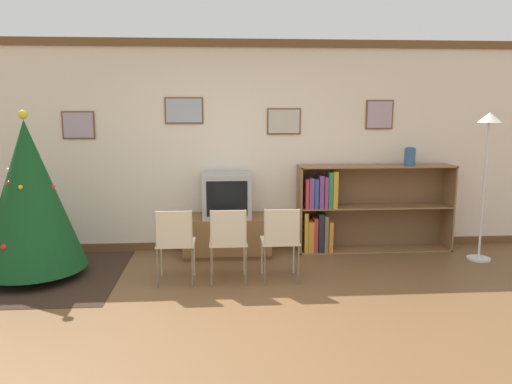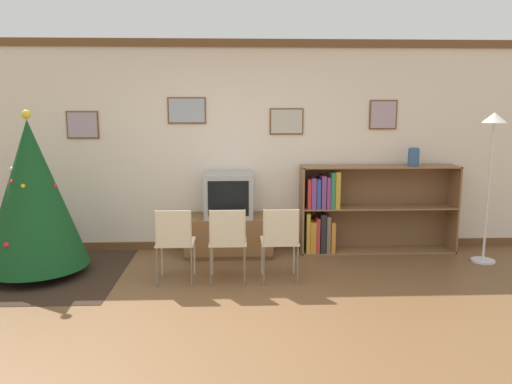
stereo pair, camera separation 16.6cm
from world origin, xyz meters
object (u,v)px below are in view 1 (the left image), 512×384
(standing_lamp, at_px, (487,148))
(christmas_tree, at_px, (29,196))
(folding_chair_left, at_px, (175,241))
(folding_chair_right, at_px, (281,239))
(tv_console, at_px, (227,236))
(television, at_px, (227,195))
(vase, at_px, (410,156))
(bookshelf, at_px, (348,210))
(folding_chair_center, at_px, (228,240))

(standing_lamp, bearing_deg, christmas_tree, -177.16)
(folding_chair_left, relative_size, folding_chair_right, 1.00)
(christmas_tree, distance_m, tv_console, 2.34)
(television, xyz_separation_m, vase, (2.35, 0.07, 0.46))
(folding_chair_right, bearing_deg, christmas_tree, 172.74)
(folding_chair_left, height_order, bookshelf, bookshelf)
(tv_console, xyz_separation_m, standing_lamp, (3.10, -0.42, 1.13))
(christmas_tree, height_order, folding_chair_left, christmas_tree)
(christmas_tree, xyz_separation_m, tv_console, (2.14, 0.68, -0.66))
(christmas_tree, height_order, bookshelf, christmas_tree)
(bookshelf, distance_m, standing_lamp, 1.82)
(folding_chair_left, height_order, folding_chair_center, same)
(tv_console, bearing_deg, standing_lamp, -7.66)
(christmas_tree, bearing_deg, tv_console, 17.54)
(christmas_tree, distance_m, vase, 4.56)
(tv_console, distance_m, bookshelf, 1.61)
(christmas_tree, xyz_separation_m, television, (2.14, 0.67, -0.14))
(folding_chair_center, xyz_separation_m, folding_chair_right, (0.56, 0.00, 0.00))
(folding_chair_left, relative_size, folding_chair_center, 1.00)
(standing_lamp, bearing_deg, television, 172.39)
(tv_console, height_order, folding_chair_left, folding_chair_left)
(folding_chair_left, bearing_deg, bookshelf, 27.74)
(tv_console, distance_m, standing_lamp, 3.33)
(christmas_tree, bearing_deg, folding_chair_center, -9.13)
(folding_chair_left, relative_size, vase, 3.53)
(bookshelf, bearing_deg, standing_lamp, -18.93)
(folding_chair_center, relative_size, vase, 3.53)
(christmas_tree, distance_m, folding_chair_center, 2.21)
(television, height_order, folding_chair_left, television)
(folding_chair_left, relative_size, standing_lamp, 0.45)
(television, relative_size, vase, 2.58)
(folding_chair_center, bearing_deg, vase, 24.79)
(folding_chair_center, distance_m, bookshelf, 1.94)
(television, bearing_deg, folding_chair_center, -90.00)
(television, xyz_separation_m, folding_chair_right, (0.56, -1.02, -0.31))
(television, distance_m, bookshelf, 1.60)
(bookshelf, bearing_deg, vase, -3.05)
(television, height_order, standing_lamp, standing_lamp)
(folding_chair_right, bearing_deg, vase, 31.24)
(folding_chair_right, bearing_deg, folding_chair_center, 180.00)
(television, xyz_separation_m, standing_lamp, (3.10, -0.41, 0.61))
(christmas_tree, bearing_deg, standing_lamp, 2.84)
(television, height_order, vase, vase)
(television, bearing_deg, standing_lamp, -7.61)
(tv_console, relative_size, folding_chair_right, 1.33)
(christmas_tree, relative_size, vase, 7.88)
(television, distance_m, folding_chair_center, 1.06)
(television, bearing_deg, folding_chair_right, -61.18)
(bookshelf, relative_size, vase, 8.64)
(folding_chair_center, height_order, bookshelf, bookshelf)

